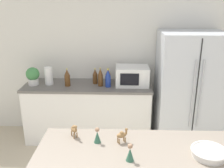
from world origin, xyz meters
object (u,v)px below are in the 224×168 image
microwave (132,76)px  wise_man_figurine_crimson (97,136)px  back_bottle_1 (108,79)px  back_bottle_0 (100,77)px  potted_plant (33,76)px  refrigerator (188,90)px  wise_man_figurine_purple (130,153)px  back_bottle_2 (67,78)px  camel_figurine (122,135)px  fruit_bowl (209,152)px  back_bottle_3 (108,76)px  paper_towel_roll (49,76)px  back_bottle_4 (95,76)px  camel_figurine_second (74,129)px

microwave → wise_man_figurine_crimson: 1.84m
back_bottle_1 → wise_man_figurine_crimson: 1.70m
back_bottle_0 → potted_plant: bearing=179.0°
potted_plant → back_bottle_0: 1.00m
refrigerator → potted_plant: size_ratio=6.34×
wise_man_figurine_purple → back_bottle_2: bearing=113.5°
back_bottle_1 → camel_figurine: size_ratio=2.19×
refrigerator → fruit_bowl: size_ratio=6.47×
back_bottle_3 → microwave: bearing=-8.8°
back_bottle_0 → back_bottle_3: size_ratio=1.17×
camel_figurine → wise_man_figurine_crimson: size_ratio=0.92×
paper_towel_roll → wise_man_figurine_purple: size_ratio=1.93×
camel_figurine → wise_man_figurine_crimson: wise_man_figurine_crimson is taller
back_bottle_2 → fruit_bowl: bearing=-52.9°
back_bottle_0 → back_bottle_4: 0.14m
refrigerator → microwave: 0.84m
camel_figurine_second → back_bottle_3: bearing=83.9°
back_bottle_4 → fruit_bowl: 2.25m
paper_towel_roll → back_bottle_4: (0.69, 0.06, -0.02)m
back_bottle_0 → fruit_bowl: (0.94, -1.90, 0.03)m
paper_towel_roll → back_bottle_0: back_bottle_0 is taller
back_bottle_3 → back_bottle_1: bearing=-87.5°
back_bottle_4 → wise_man_figurine_purple: (0.45, -2.08, 0.08)m
microwave → camel_figurine: size_ratio=4.00×
back_bottle_0 → camel_figurine: bearing=-79.9°
back_bottle_3 → potted_plant: bearing=-174.6°
back_bottle_3 → wise_man_figurine_crimson: size_ratio=1.79×
wise_man_figurine_crimson → fruit_bowl: bearing=-10.8°
microwave → back_bottle_2: 0.95m
camel_figurine_second → refrigerator: bearing=50.1°
microwave → fruit_bowl: 2.02m
camel_figurine → camel_figurine_second: 0.40m
potted_plant → back_bottle_1: size_ratio=1.01×
fruit_bowl → wise_man_figurine_crimson: wise_man_figurine_crimson is taller
refrigerator → paper_towel_roll: refrigerator is taller
back_bottle_0 → back_bottle_3: back_bottle_0 is taller
camel_figurine_second → wise_man_figurine_crimson: size_ratio=0.94×
back_bottle_3 → wise_man_figurine_crimson: bearing=-89.8°
refrigerator → microwave: bearing=173.0°
microwave → back_bottle_1: bearing=-163.8°
refrigerator → back_bottle_1: refrigerator is taller
back_bottle_0 → back_bottle_3: (0.11, 0.12, -0.02)m
back_bottle_4 → wise_man_figurine_crimson: size_ratio=1.78×
back_bottle_1 → back_bottle_3: (-0.01, 0.16, -0.01)m
potted_plant → back_bottle_0: (1.00, -0.02, -0.01)m
fruit_bowl → wise_man_figurine_purple: bearing=-172.9°
microwave → camel_figurine: (-0.16, -1.80, 0.06)m
potted_plant → microwave: (1.47, 0.05, -0.00)m
camel_figurine → back_bottle_0: bearing=100.1°
paper_towel_roll → back_bottle_3: 0.89m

